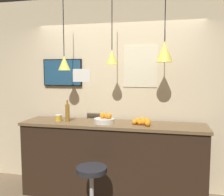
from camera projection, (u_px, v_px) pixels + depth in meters
The scene contains 13 objects.
back_wall at pixel (118, 93), 3.82m from camera, with size 8.00×0.06×2.90m.
service_counter at pixel (112, 160), 3.53m from camera, with size 2.57×0.57×1.06m.
bar_stool at pixel (92, 186), 2.97m from camera, with size 0.44×0.44×0.65m.
fruit_bowl at pixel (105, 120), 3.46m from camera, with size 0.28×0.28×0.14m.
orange_pile at pixel (144, 122), 3.37m from camera, with size 0.26×0.26×0.09m.
juice_bottle at pixel (67, 112), 3.57m from camera, with size 0.06×0.06×0.31m.
spread_jar at pixel (58, 118), 3.61m from camera, with size 0.10×0.10×0.09m.
pendant_lamp_left at pixel (64, 63), 3.54m from camera, with size 0.17×0.17×1.01m.
pendant_lamp_middle at pixel (112, 57), 3.38m from camera, with size 0.16×0.16×0.93m.
pendant_lamp_right at pixel (164, 52), 3.22m from camera, with size 0.21×0.21×0.90m.
mounted_tv at pixel (63, 73), 3.93m from camera, with size 0.64×0.04×0.42m.
hanging_menu_board at pixel (81, 75), 3.29m from camera, with size 0.24×0.01×0.17m.
wall_poster at pixel (140, 66), 3.67m from camera, with size 0.50×0.01×0.61m.
Camera 1 is at (0.75, -2.65, 1.77)m, focal length 40.00 mm.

